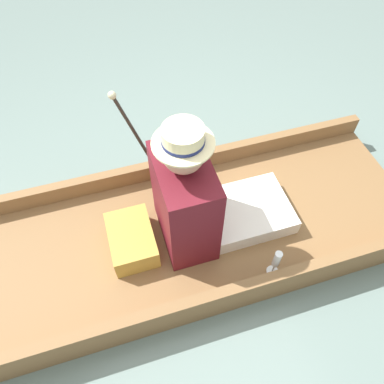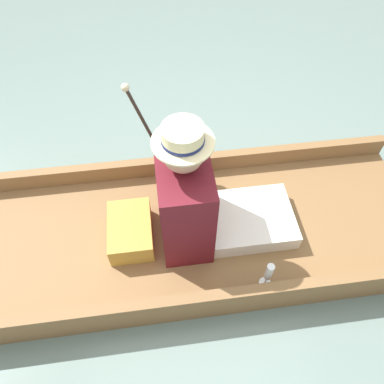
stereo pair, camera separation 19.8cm
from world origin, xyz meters
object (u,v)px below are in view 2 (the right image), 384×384
teddy_bear (191,164)px  seated_person (199,201)px  walking_cane (148,130)px  wine_glass (269,273)px

teddy_bear → seated_person: bearing=-0.9°
teddy_bear → walking_cane: (-0.02, -0.25, 0.32)m
seated_person → teddy_bear: seated_person is taller
walking_cane → wine_glass: bearing=34.5°
wine_glass → walking_cane: 1.05m
teddy_bear → wine_glass: bearing=21.5°
seated_person → wine_glass: (0.39, 0.32, -0.17)m
wine_glass → seated_person: bearing=-140.8°
wine_glass → walking_cane: (-0.82, -0.56, 0.34)m
walking_cane → seated_person: bearing=29.6°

